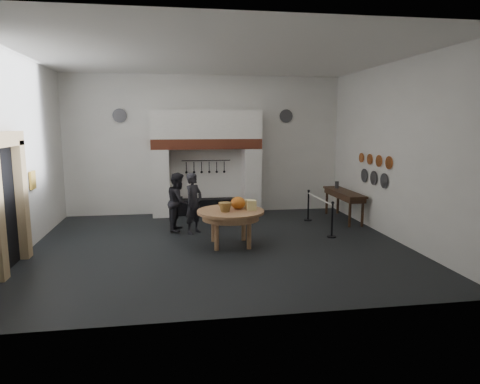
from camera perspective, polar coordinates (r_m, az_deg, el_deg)
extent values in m
cube|color=black|center=(10.60, -2.76, -7.08)|extent=(9.00, 8.00, 0.02)
cube|color=silver|center=(10.30, -2.96, 17.73)|extent=(9.00, 8.00, 0.02)
cube|color=silver|center=(14.18, -4.60, 6.25)|extent=(9.00, 0.02, 4.50)
cube|color=silver|center=(6.26, 1.07, 2.62)|extent=(9.00, 0.02, 4.50)
cube|color=silver|center=(10.71, -27.63, 4.30)|extent=(0.02, 8.00, 4.50)
cube|color=silver|center=(11.58, 19.96, 5.08)|extent=(0.02, 8.00, 4.50)
cube|color=silver|center=(13.91, -10.50, 1.20)|extent=(0.55, 0.70, 2.15)
cube|color=silver|center=(14.13, 1.54, 1.48)|extent=(0.55, 0.70, 2.15)
cube|color=#9E442B|center=(13.83, -4.49, 6.42)|extent=(3.50, 0.72, 0.32)
cube|color=silver|center=(13.81, -4.52, 8.95)|extent=(3.50, 0.70, 0.90)
cube|color=black|center=(14.15, -4.41, -1.93)|extent=(1.90, 0.45, 0.50)
cylinder|color=black|center=(14.14, -4.55, 4.21)|extent=(1.60, 0.02, 0.02)
cube|color=black|center=(9.88, -28.86, -1.97)|extent=(0.04, 1.10, 2.50)
cube|color=tan|center=(10.49, -27.15, -0.98)|extent=(0.22, 0.30, 2.60)
cube|color=tan|center=(9.70, -29.00, 6.18)|extent=(0.22, 1.70, 0.30)
cube|color=gold|center=(11.51, -25.91, 1.44)|extent=(0.05, 0.34, 0.44)
cylinder|color=tan|center=(10.39, -1.26, -2.63)|extent=(1.73, 1.73, 0.07)
ellipsoid|color=orange|center=(10.48, -0.26, -1.47)|extent=(0.36, 0.36, 0.31)
cube|color=#E9DA8B|center=(10.39, 1.51, -1.76)|extent=(0.22, 0.22, 0.24)
cube|color=#E1CE87|center=(10.68, 1.11, -1.57)|extent=(0.18, 0.18, 0.20)
cone|color=olive|center=(10.20, -1.99, -2.03)|extent=(0.34, 0.34, 0.22)
ellipsoid|color=#995936|center=(10.70, -2.05, -1.75)|extent=(0.31, 0.18, 0.13)
imported|color=black|center=(11.60, -6.19, -1.52)|extent=(0.69, 0.71, 1.65)
imported|color=black|center=(11.98, -8.20, -1.28)|extent=(0.75, 0.89, 1.62)
cube|color=#3A2215|center=(13.52, 13.70, -0.01)|extent=(0.55, 2.20, 0.06)
cylinder|color=#434448|center=(14.05, 12.79, 0.94)|extent=(0.12, 0.12, 0.22)
cylinder|color=#C6662D|center=(11.76, 19.24, 3.71)|extent=(0.03, 0.34, 0.34)
cylinder|color=#C6662D|center=(12.25, 18.03, 3.97)|extent=(0.03, 0.32, 0.32)
cylinder|color=#C6662D|center=(12.74, 16.91, 4.20)|extent=(0.03, 0.30, 0.30)
cylinder|color=#C6662D|center=(13.23, 15.88, 4.42)|extent=(0.03, 0.28, 0.28)
cylinder|color=#4C4C51|center=(11.99, 18.67, 1.43)|extent=(0.03, 0.40, 0.40)
cylinder|color=#4C4C51|center=(12.52, 17.40, 1.80)|extent=(0.03, 0.40, 0.40)
cylinder|color=#4C4C51|center=(13.06, 16.24, 2.14)|extent=(0.03, 0.40, 0.40)
cylinder|color=#4C4C51|center=(14.18, -15.75, 9.78)|extent=(0.44, 0.03, 0.44)
cylinder|color=#4C4C51|center=(14.58, 6.16, 10.04)|extent=(0.44, 0.03, 0.44)
cylinder|color=black|center=(11.44, 12.19, -3.73)|extent=(0.05, 0.05, 0.90)
cylinder|color=black|center=(13.29, 9.09, -1.86)|extent=(0.05, 0.05, 0.90)
cylinder|color=white|center=(12.28, 10.58, -0.90)|extent=(0.04, 2.00, 0.04)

